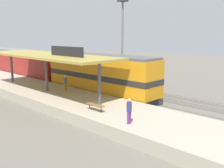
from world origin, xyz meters
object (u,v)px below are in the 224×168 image
object	(u,v)px
passenger_carriage_front	(21,63)
light_mast	(123,22)
locomotive	(100,75)
person_waiting	(65,83)
person_walking	(129,110)
platform_bench	(95,105)

from	to	relation	value
passenger_carriage_front	light_mast	bearing A→B (deg)	-61.48
light_mast	locomotive	bearing A→B (deg)	-154.96
person_waiting	passenger_carriage_front	bearing A→B (deg)	77.83
light_mast	person_waiting	xyz separation A→B (m)	(-11.40, -2.33, -6.54)
passenger_carriage_front	person_walking	xyz separation A→B (m)	(-6.43, -27.61, -0.46)
person_walking	passenger_carriage_front	bearing A→B (deg)	76.89
platform_bench	passenger_carriage_front	bearing A→B (deg)	75.88
passenger_carriage_front	person_walking	world-z (taller)	passenger_carriage_front
person_walking	light_mast	bearing A→B (deg)	42.96
platform_bench	person_walking	bearing A→B (deg)	-96.50
locomotive	person_walking	bearing A→B (deg)	-123.79
light_mast	passenger_carriage_front	bearing A→B (deg)	118.52
locomotive	person_walking	distance (m)	11.57
person_waiting	person_walking	world-z (taller)	same
light_mast	person_waiting	size ratio (longest dim) A/B	6.84
platform_bench	locomotive	bearing A→B (deg)	44.31
locomotive	person_waiting	size ratio (longest dim) A/B	8.44
light_mast	person_walking	size ratio (longest dim) A/B	6.84
locomotive	person_walking	world-z (taller)	locomotive
platform_bench	light_mast	xyz separation A→B (m)	(13.80, 9.50, 7.05)
light_mast	person_waiting	world-z (taller)	light_mast
platform_bench	light_mast	world-z (taller)	light_mast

